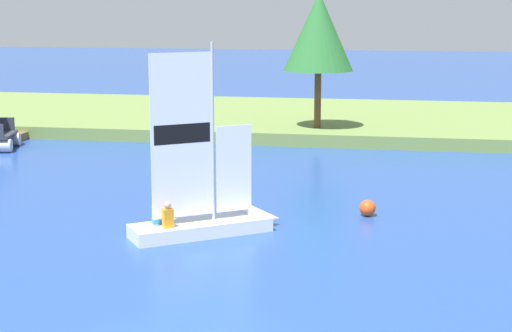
{
  "coord_description": "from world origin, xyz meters",
  "views": [
    {
      "loc": [
        3.87,
        -13.72,
        6.64
      ],
      "look_at": [
        -0.86,
        13.06,
        1.2
      ],
      "focal_mm": 58.25,
      "sensor_mm": 36.0,
      "label": 1
    }
  ],
  "objects": [
    {
      "name": "shoreline_tree_midleft",
      "position": [
        -0.11,
        25.84,
        5.17
      ],
      "size": [
        3.33,
        3.33,
        6.43
      ],
      "color": "brown",
      "rests_on": "shore_bank"
    },
    {
      "name": "sailboat",
      "position": [
        -1.2,
        9.13,
        0.49
      ],
      "size": [
        4.41,
        3.59,
        5.87
      ],
      "rotation": [
        0.0,
        0.0,
        0.62
      ],
      "color": "white",
      "rests_on": "ground"
    },
    {
      "name": "channel_buoy",
      "position": [
        2.93,
        11.7,
        0.26
      ],
      "size": [
        0.51,
        0.51,
        0.51
      ],
      "primitive_type": "sphere",
      "color": "#E54C19",
      "rests_on": "ground"
    },
    {
      "name": "shore_bank",
      "position": [
        0.0,
        30.82,
        0.3
      ],
      "size": [
        80.0,
        14.3,
        0.6
      ],
      "primitive_type": "cube",
      "color": "olive",
      "rests_on": "ground"
    }
  ]
}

